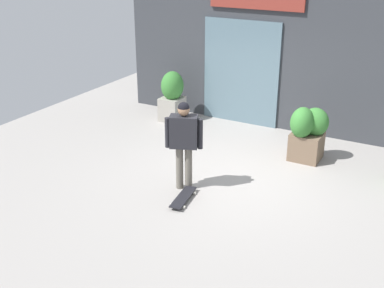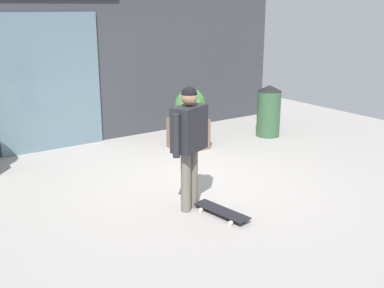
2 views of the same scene
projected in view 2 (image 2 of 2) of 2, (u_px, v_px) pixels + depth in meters
name	position (u px, v px, depth m)	size (l,w,h in m)	color
ground_plane	(189.00, 182.00, 7.13)	(12.00, 12.00, 0.00)	#9E9993
building_facade	(98.00, 42.00, 8.92)	(8.20, 0.31, 3.82)	#383A3F
skateboarder	(189.00, 136.00, 5.90)	(0.62, 0.42, 1.62)	#666056
skateboard	(222.00, 211.00, 5.96)	(0.34, 0.83, 0.08)	black
planter_box_right	(189.00, 117.00, 8.63)	(0.70, 0.72, 1.13)	brown
trash_bin	(269.00, 111.00, 9.50)	(0.48, 0.48, 1.04)	#335938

